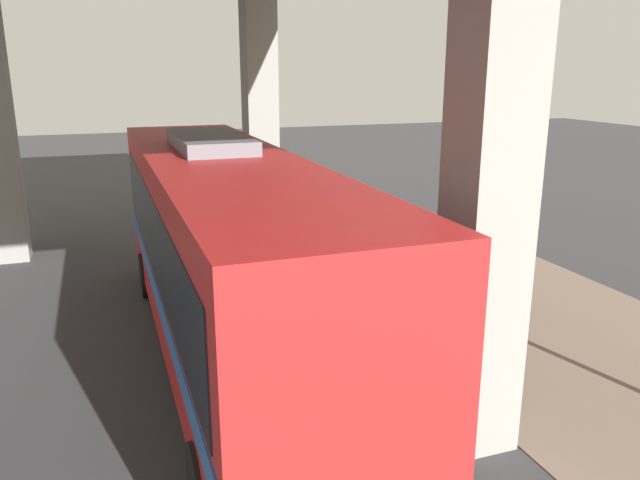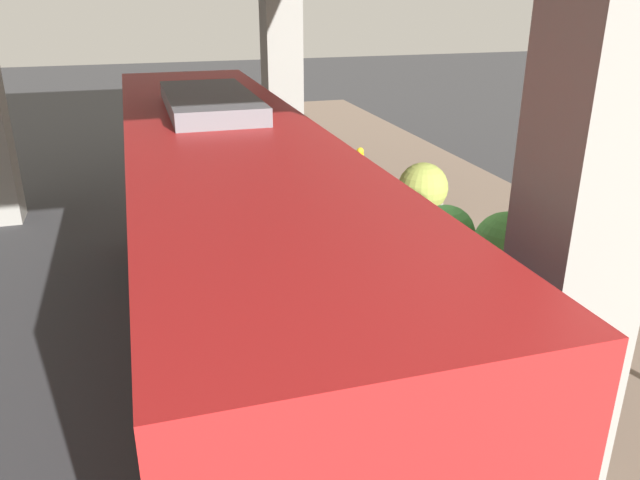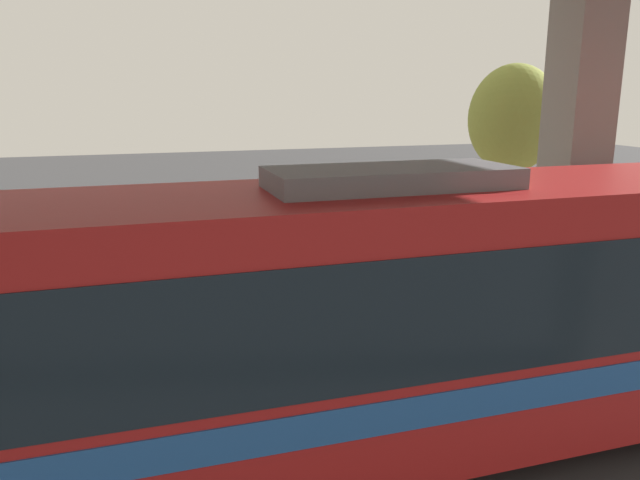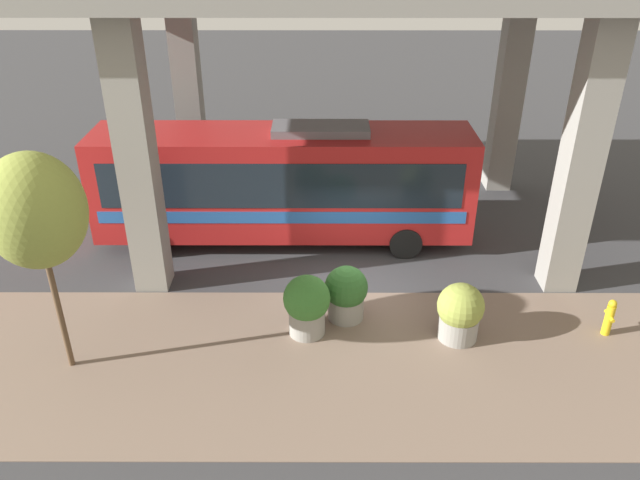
{
  "view_description": "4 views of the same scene",
  "coord_description": "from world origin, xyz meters",
  "px_view_note": "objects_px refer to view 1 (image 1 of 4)",
  "views": [
    {
      "loc": [
        5.08,
        12.29,
        5.03
      ],
      "look_at": [
        0.83,
        0.37,
        1.51
      ],
      "focal_mm": 35.0,
      "sensor_mm": 36.0,
      "label": 1
    },
    {
      "loc": [
        4.23,
        10.09,
        5.25
      ],
      "look_at": [
        1.17,
        -0.15,
        0.92
      ],
      "focal_mm": 35.0,
      "sensor_mm": 36.0,
      "label": 2
    },
    {
      "loc": [
        9.76,
        -1.99,
        4.73
      ],
      "look_at": [
        -0.6,
        1.32,
        2.11
      ],
      "focal_mm": 35.0,
      "sensor_mm": 36.0,
      "label": 3
    },
    {
      "loc": [
        -14.64,
        0.97,
        9.73
      ],
      "look_at": [
        0.31,
        1.01,
        1.54
      ],
      "focal_mm": 35.0,
      "sensor_mm": 36.0,
      "label": 4
    }
  ],
  "objects_px": {
    "bus": "(226,246)",
    "planter_middle": "(402,263)",
    "planter_back": "(384,230)",
    "planter_front": "(452,269)",
    "fire_hydrant": "(329,210)"
  },
  "relations": [
    {
      "from": "planter_back",
      "to": "planter_middle",
      "type": "bearing_deg",
      "value": 72.78
    },
    {
      "from": "fire_hydrant",
      "to": "planter_back",
      "type": "distance_m",
      "value": 3.81
    },
    {
      "from": "planter_front",
      "to": "planter_middle",
      "type": "bearing_deg",
      "value": -56.36
    },
    {
      "from": "fire_hydrant",
      "to": "planter_middle",
      "type": "xyz_separation_m",
      "value": [
        0.71,
        6.58,
        0.25
      ]
    },
    {
      "from": "planter_front",
      "to": "fire_hydrant",
      "type": "bearing_deg",
      "value": -90.32
    },
    {
      "from": "fire_hydrant",
      "to": "planter_back",
      "type": "relative_size",
      "value": 0.67
    },
    {
      "from": "planter_middle",
      "to": "planter_front",
      "type": "bearing_deg",
      "value": 123.64
    },
    {
      "from": "bus",
      "to": "planter_middle",
      "type": "distance_m",
      "value": 4.86
    },
    {
      "from": "planter_back",
      "to": "planter_front",
      "type": "bearing_deg",
      "value": 87.06
    },
    {
      "from": "bus",
      "to": "planter_back",
      "type": "relative_size",
      "value": 7.48
    },
    {
      "from": "planter_back",
      "to": "bus",
      "type": "bearing_deg",
      "value": 41.67
    },
    {
      "from": "bus",
      "to": "planter_front",
      "type": "xyz_separation_m",
      "value": [
        -4.98,
        -0.81,
        -1.22
      ]
    },
    {
      "from": "planter_middle",
      "to": "fire_hydrant",
      "type": "bearing_deg",
      "value": -96.17
    },
    {
      "from": "planter_front",
      "to": "planter_middle",
      "type": "height_order",
      "value": "planter_front"
    },
    {
      "from": "fire_hydrant",
      "to": "bus",
      "type": "bearing_deg",
      "value": 59.14
    }
  ]
}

